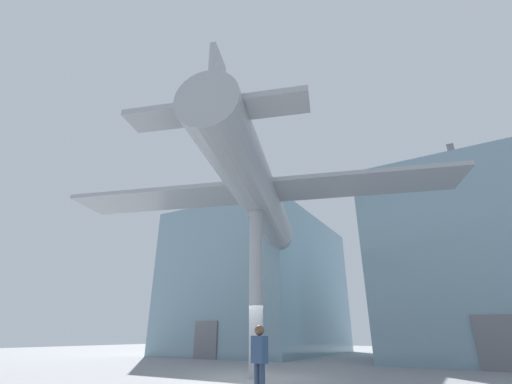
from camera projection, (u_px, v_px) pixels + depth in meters
ground_plane at (256, 379)px, 12.33m from camera, size 80.00×80.00×0.00m
glass_pavilion_left at (261, 286)px, 29.96m from camera, size 10.97×15.03×11.35m
glass_pavilion_right at (474, 270)px, 22.50m from camera, size 10.97×15.03×11.35m
support_pylon_central at (256, 288)px, 13.55m from camera, size 0.55×0.55×6.37m
suspended_airplane at (257, 194)px, 15.37m from camera, size 16.74×14.76×3.16m
visitor_person at (259, 356)px, 8.48m from camera, size 0.44×0.32×1.70m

